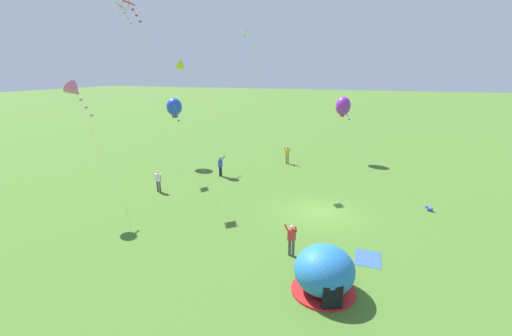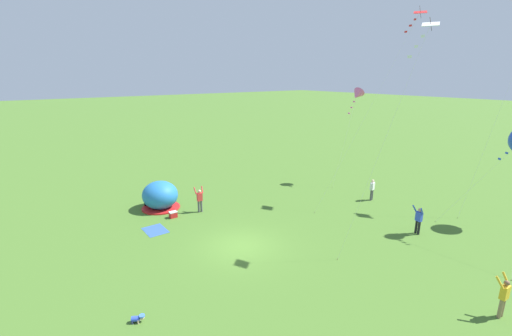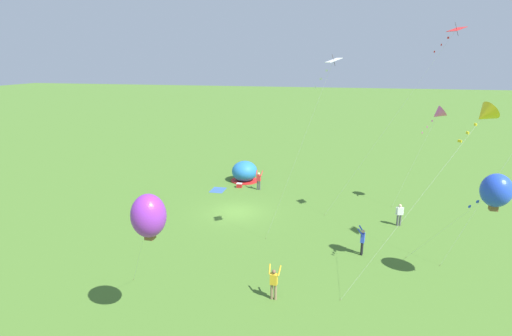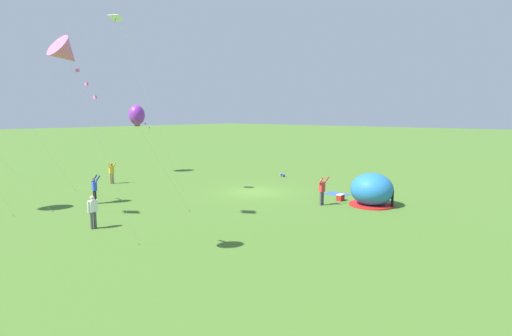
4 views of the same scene
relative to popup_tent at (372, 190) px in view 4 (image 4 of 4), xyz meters
The scene contains 12 objects.
ground_plane 8.72m from the popup_tent, 10.18° to the left, with size 300.00×300.00×0.00m, color #477028.
popup_tent is the anchor object (origin of this frame).
picnic_blanket 4.01m from the popup_tent, 27.01° to the right, with size 1.70×1.30×0.01m, color #3359A5.
cooler_box 2.35m from the popup_tent, ahead, with size 0.37×0.53×0.44m.
toddler_crawling 12.62m from the popup_tent, 25.78° to the right, with size 0.43×0.54×0.32m.
person_arms_raised 17.95m from the popup_tent, 39.38° to the left, with size 0.67×0.53×1.89m.
person_watching_sky 21.14m from the popup_tent, 18.59° to the left, with size 0.49×0.68×1.89m.
person_with_toddler 16.58m from the popup_tent, 59.28° to the left, with size 0.30×0.58×1.72m.
person_flying_kite 3.18m from the popup_tent, 39.81° to the left, with size 0.52×0.67×1.89m.
kite_white 19.85m from the popup_tent, 31.63° to the left, with size 1.91×4.67×12.49m.
kite_pink 18.87m from the popup_tent, 75.95° to the left, with size 1.10×3.52×8.68m.
kite_purple 24.15m from the popup_tent, ahead, with size 4.42×4.06×6.68m.
Camera 4 is at (-19.36, 22.25, 5.85)m, focal length 28.00 mm.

